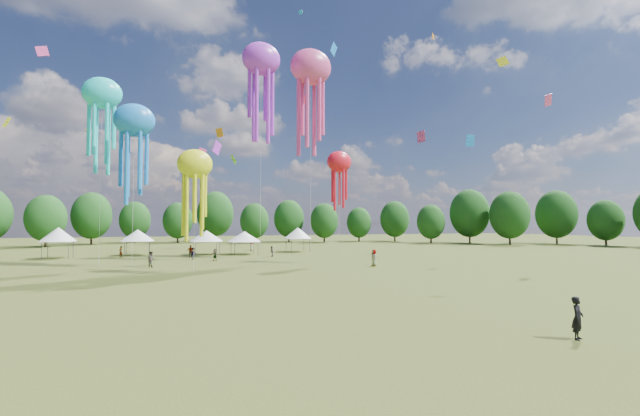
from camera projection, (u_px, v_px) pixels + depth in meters
name	position (u px, v px, depth m)	size (l,w,h in m)	color
ground	(378.00, 350.00, 15.87)	(300.00, 300.00, 0.00)	#384416
observer_main	(578.00, 318.00, 17.29)	(0.65, 0.42, 1.77)	black
spectator_near	(151.00, 259.00, 45.62)	(0.85, 0.66, 1.74)	gray
spectators_far	(239.00, 253.00, 57.11)	(28.68, 31.77, 1.88)	gray
festival_tents	(195.00, 235.00, 64.37)	(39.85, 8.85, 4.31)	#47474C
show_kites	(242.00, 106.00, 51.40)	(30.54, 14.66, 28.71)	blue
small_kites	(236.00, 52.00, 58.91)	(80.65, 57.42, 45.21)	blue
treeline	(188.00, 214.00, 73.27)	(201.57, 95.24, 13.43)	#38281C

